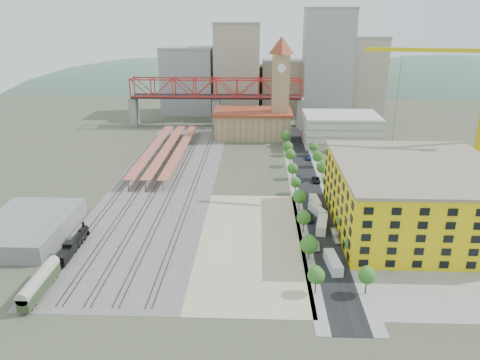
{
  "coord_description": "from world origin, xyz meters",
  "views": [
    {
      "loc": [
        -2.76,
        -144.32,
        58.62
      ],
      "look_at": [
        -7.85,
        -9.86,
        10.0
      ],
      "focal_mm": 35.0,
      "sensor_mm": 36.0,
      "label": 1
    }
  ],
  "objects_px": {
    "car_0": "(315,244)",
    "coach": "(39,283)",
    "tower_crane": "(475,94)",
    "site_trailer_b": "(322,225)",
    "locomotive": "(74,244)",
    "site_trailer_d": "(315,202)",
    "site_trailer_a": "(333,263)",
    "construction_building": "(415,196)",
    "clock_tower": "(281,79)",
    "site_trailer_c": "(317,211)"
  },
  "relations": [
    {
      "from": "clock_tower",
      "to": "site_trailer_d",
      "type": "distance_m",
      "value": 90.29
    },
    {
      "from": "site_trailer_a",
      "to": "car_0",
      "type": "distance_m",
      "value": 11.44
    },
    {
      "from": "site_trailer_d",
      "to": "coach",
      "type": "bearing_deg",
      "value": -146.24
    },
    {
      "from": "site_trailer_b",
      "to": "coach",
      "type": "bearing_deg",
      "value": -141.1
    },
    {
      "from": "coach",
      "to": "site_trailer_b",
      "type": "relative_size",
      "value": 1.58
    },
    {
      "from": "construction_building",
      "to": "site_trailer_c",
      "type": "distance_m",
      "value": 28.37
    },
    {
      "from": "clock_tower",
      "to": "construction_building",
      "type": "distance_m",
      "value": 107.36
    },
    {
      "from": "clock_tower",
      "to": "site_trailer_d",
      "type": "bearing_deg",
      "value": -84.66
    },
    {
      "from": "locomotive",
      "to": "tower_crane",
      "type": "xyz_separation_m",
      "value": [
        115.57,
        43.25,
        32.36
      ]
    },
    {
      "from": "site_trailer_a",
      "to": "site_trailer_b",
      "type": "distance_m",
      "value": 21.22
    },
    {
      "from": "clock_tower",
      "to": "car_0",
      "type": "xyz_separation_m",
      "value": [
        5.0,
        -112.88,
        -28.02
      ]
    },
    {
      "from": "coach",
      "to": "site_trailer_a",
      "type": "height_order",
      "value": "coach"
    },
    {
      "from": "site_trailer_d",
      "to": "tower_crane",
      "type": "bearing_deg",
      "value": 8.45
    },
    {
      "from": "coach",
      "to": "tower_crane",
      "type": "distance_m",
      "value": 135.48
    },
    {
      "from": "locomotive",
      "to": "site_trailer_d",
      "type": "distance_m",
      "value": 73.3
    },
    {
      "from": "site_trailer_c",
      "to": "site_trailer_a",
      "type": "bearing_deg",
      "value": -109.47
    },
    {
      "from": "construction_building",
      "to": "tower_crane",
      "type": "relative_size",
      "value": 0.91
    },
    {
      "from": "locomotive",
      "to": "tower_crane",
      "type": "relative_size",
      "value": 0.35
    },
    {
      "from": "coach",
      "to": "car_0",
      "type": "height_order",
      "value": "coach"
    },
    {
      "from": "car_0",
      "to": "coach",
      "type": "bearing_deg",
      "value": -161.04
    },
    {
      "from": "clock_tower",
      "to": "site_trailer_a",
      "type": "distance_m",
      "value": 127.13
    },
    {
      "from": "construction_building",
      "to": "coach",
      "type": "relative_size",
      "value": 3.12
    },
    {
      "from": "clock_tower",
      "to": "locomotive",
      "type": "relative_size",
      "value": 2.67
    },
    {
      "from": "locomotive",
      "to": "coach",
      "type": "xyz_separation_m",
      "value": [
        0.0,
        -20.07,
        0.89
      ]
    },
    {
      "from": "clock_tower",
      "to": "tower_crane",
      "type": "relative_size",
      "value": 0.94
    },
    {
      "from": "site_trailer_b",
      "to": "car_0",
      "type": "xyz_separation_m",
      "value": [
        -3.0,
        -10.2,
        -0.73
      ]
    },
    {
      "from": "construction_building",
      "to": "car_0",
      "type": "relative_size",
      "value": 12.72
    },
    {
      "from": "locomotive",
      "to": "car_0",
      "type": "distance_m",
      "value": 63.18
    },
    {
      "from": "coach",
      "to": "site_trailer_c",
      "type": "bearing_deg",
      "value": 34.57
    },
    {
      "from": "site_trailer_a",
      "to": "car_0",
      "type": "bearing_deg",
      "value": 99.23
    },
    {
      "from": "tower_crane",
      "to": "locomotive",
      "type": "bearing_deg",
      "value": -159.48
    },
    {
      "from": "site_trailer_a",
      "to": "site_trailer_b",
      "type": "xyz_separation_m",
      "value": [
        0.0,
        21.22,
        0.07
      ]
    },
    {
      "from": "locomotive",
      "to": "coach",
      "type": "relative_size",
      "value": 1.2
    },
    {
      "from": "coach",
      "to": "tower_crane",
      "type": "bearing_deg",
      "value": 28.72
    },
    {
      "from": "tower_crane",
      "to": "clock_tower",
      "type": "bearing_deg",
      "value": 127.77
    },
    {
      "from": "tower_crane",
      "to": "site_trailer_d",
      "type": "height_order",
      "value": "tower_crane"
    },
    {
      "from": "clock_tower",
      "to": "site_trailer_c",
      "type": "distance_m",
      "value": 96.49
    },
    {
      "from": "locomotive",
      "to": "site_trailer_c",
      "type": "height_order",
      "value": "locomotive"
    },
    {
      "from": "locomotive",
      "to": "site_trailer_d",
      "type": "height_order",
      "value": "locomotive"
    },
    {
      "from": "tower_crane",
      "to": "site_trailer_b",
      "type": "distance_m",
      "value": 65.85
    },
    {
      "from": "construction_building",
      "to": "site_trailer_d",
      "type": "bearing_deg",
      "value": 151.12
    },
    {
      "from": "clock_tower",
      "to": "coach",
      "type": "xyz_separation_m",
      "value": [
        -58.0,
        -137.61,
        -25.99
      ]
    },
    {
      "from": "site_trailer_b",
      "to": "site_trailer_a",
      "type": "bearing_deg",
      "value": -79.0
    },
    {
      "from": "construction_building",
      "to": "site_trailer_c",
      "type": "xyz_separation_m",
      "value": [
        -26.0,
        7.86,
        -8.21
      ]
    },
    {
      "from": "site_trailer_a",
      "to": "locomotive",
      "type": "bearing_deg",
      "value": 168.5
    },
    {
      "from": "construction_building",
      "to": "locomotive",
      "type": "distance_m",
      "value": 93.97
    },
    {
      "from": "construction_building",
      "to": "locomotive",
      "type": "bearing_deg",
      "value": -169.2
    },
    {
      "from": "site_trailer_b",
      "to": "site_trailer_c",
      "type": "bearing_deg",
      "value": 101.0
    },
    {
      "from": "locomotive",
      "to": "site_trailer_a",
      "type": "relative_size",
      "value": 2.0
    },
    {
      "from": "clock_tower",
      "to": "site_trailer_c",
      "type": "relative_size",
      "value": 5.93
    }
  ]
}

